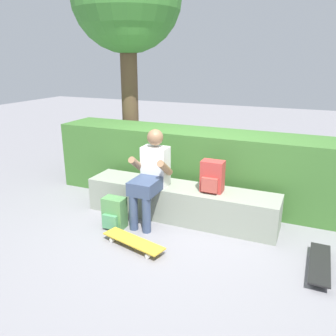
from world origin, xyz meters
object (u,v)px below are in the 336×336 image
Objects in this scene: skateboard_near_person at (133,241)px; backpack_on_ground at (114,213)px; bench_main at (180,202)px; skateboard_beside_bench at (320,264)px; backpack_on_bench at (212,177)px; person_skater at (151,174)px.

skateboard_near_person is 2.06× the size of backpack_on_ground.
bench_main is 0.89m from backpack_on_ground.
skateboard_near_person and skateboard_beside_bench have the same top height.
skateboard_beside_bench is 2.00× the size of backpack_on_bench.
bench_main is at bearing 34.35° from person_skater.
skateboard_beside_bench is at bearing -17.69° from bench_main.
bench_main reaches higher than skateboard_beside_bench.
person_skater is at bearing 170.82° from skateboard_beside_bench.
bench_main is 0.60m from backpack_on_bench.
skateboard_beside_bench is at bearing 0.70° from backpack_on_ground.
bench_main is 2.13× the size of person_skater.
backpack_on_ground is (-0.34, -0.36, -0.46)m from person_skater.
backpack_on_bench reaches higher than backpack_on_ground.
skateboard_beside_bench is 2.42m from backpack_on_ground.
backpack_on_bench is (0.75, 0.21, -0.00)m from person_skater.
skateboard_beside_bench is (1.96, 0.37, 0.00)m from skateboard_near_person.
skateboard_beside_bench is at bearing -9.18° from person_skater.
backpack_on_ground is (-0.46, 0.34, 0.12)m from skateboard_near_person.
backpack_on_bench is at bearing 55.13° from skateboard_near_person.
backpack_on_bench is 1.32m from backpack_on_ground.
backpack_on_ground is (-2.42, -0.03, 0.12)m from skateboard_beside_bench.
bench_main is 6.43× the size of backpack_on_bench.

